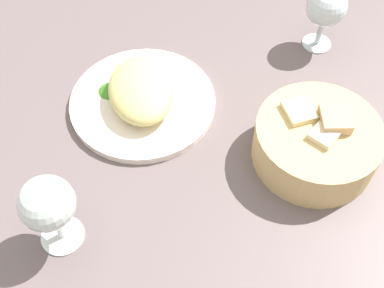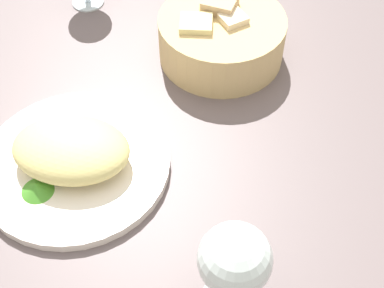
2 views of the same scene
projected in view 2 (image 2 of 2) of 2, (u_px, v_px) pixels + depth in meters
The scene contains 6 objects.
ground_plane at pixel (131, 142), 76.02cm from camera, with size 140.00×140.00×2.00cm, color #655758.
plate at pixel (75, 164), 71.43cm from camera, with size 25.48×25.48×1.40cm, color white.
omelette at pixel (71, 149), 68.93cm from camera, with size 15.52×11.18×5.02cm, color #DCCB79.
lettuce_garnish at pixel (37, 187), 67.30cm from camera, with size 4.20×4.20×1.50cm, color #448E29.
bread_basket at pixel (221, 36), 83.07cm from camera, with size 19.69×19.69×9.11cm.
wine_glass_near at pixel (234, 262), 53.06cm from camera, with size 7.64×7.64×13.71cm.
Camera 2 is at (25.71, -41.30, 58.05)cm, focal length 49.84 mm.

